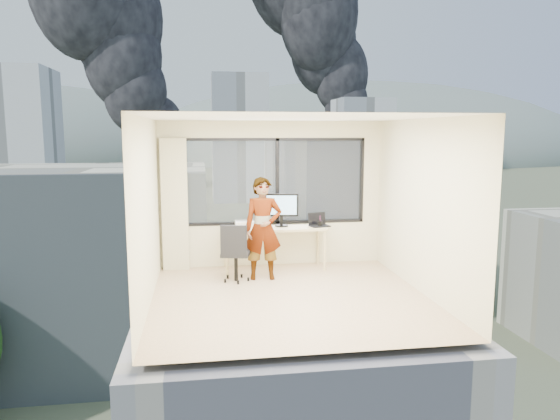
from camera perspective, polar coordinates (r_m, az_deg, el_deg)
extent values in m
cube|color=tan|center=(7.74, 1.12, -9.54)|extent=(4.00, 4.00, 0.01)
cube|color=white|center=(7.37, 1.18, 10.07)|extent=(4.00, 4.00, 0.01)
cube|color=beige|center=(5.51, 4.67, -3.00)|extent=(4.00, 0.01, 2.60)
cube|color=beige|center=(7.38, -14.35, -0.32)|extent=(0.01, 4.00, 2.60)
cube|color=beige|center=(8.02, 15.37, 0.33)|extent=(0.01, 4.00, 2.60)
cube|color=beige|center=(9.23, -11.45, 0.56)|extent=(0.45, 0.14, 2.30)
cube|color=beige|center=(9.23, -0.61, -4.17)|extent=(1.80, 0.60, 0.75)
imported|color=#2D2D33|center=(8.51, -1.87, -2.05)|extent=(0.63, 0.43, 1.68)
cube|color=white|center=(9.34, -3.92, -1.43)|extent=(0.36, 0.31, 0.08)
cube|color=black|center=(8.98, -4.86, -2.07)|extent=(0.12, 0.07, 0.01)
cylinder|color=black|center=(9.20, 4.40, -1.52)|extent=(0.10, 0.10, 0.10)
ellipsoid|color=#0D4E4C|center=(9.49, 3.99, -0.92)|extent=(0.26, 0.13, 0.20)
cube|color=#515B3D|center=(128.31, -7.97, 1.05)|extent=(400.00, 400.00, 0.04)
cube|color=#F3EDCB|center=(39.20, -19.84, -5.91)|extent=(16.00, 12.00, 14.00)
cube|color=white|center=(47.90, 7.61, -1.69)|extent=(14.00, 13.00, 16.00)
cube|color=silver|center=(107.71, -27.03, 6.28)|extent=(14.00, 14.00, 28.00)
cube|color=silver|center=(127.60, -4.48, 7.82)|extent=(13.00, 13.00, 30.00)
cube|color=silver|center=(154.39, 8.91, 7.11)|extent=(15.00, 15.00, 26.00)
ellipsoid|color=slate|center=(342.95, 8.63, 5.64)|extent=(300.00, 220.00, 96.00)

